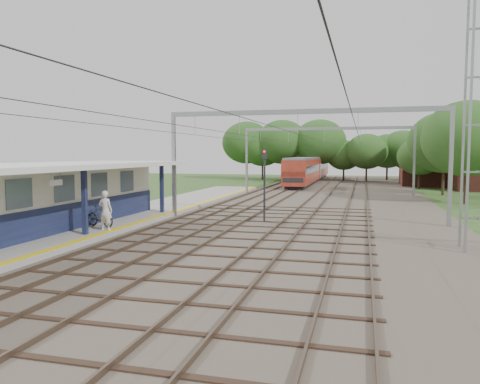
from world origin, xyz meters
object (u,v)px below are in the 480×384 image
(person, at_px, (105,210))
(train, at_px, (310,169))
(bicycle, at_px, (100,216))
(signal_post, at_px, (264,176))

(person, xyz_separation_m, train, (5.10, 48.68, 0.68))
(bicycle, xyz_separation_m, signal_post, (7.79, 5.74, 1.96))
(person, height_order, train, train)
(person, bearing_deg, bicycle, -45.54)
(signal_post, bearing_deg, train, 79.33)
(train, relative_size, signal_post, 7.66)
(person, relative_size, signal_post, 0.45)
(person, bearing_deg, signal_post, -136.05)
(person, distance_m, signal_post, 9.71)
(person, distance_m, bicycle, 1.29)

